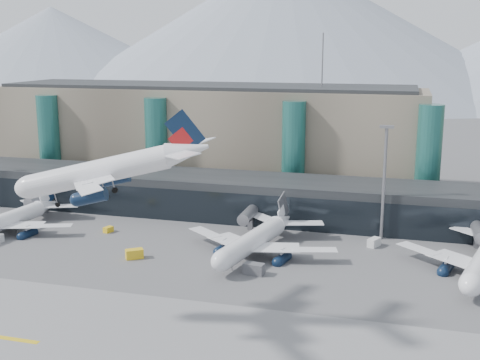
# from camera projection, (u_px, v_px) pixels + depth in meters

# --- Properties ---
(ground) EXTENTS (900.00, 900.00, 0.00)m
(ground) POSITION_uv_depth(u_px,v_px,m) (179.00, 313.00, 97.48)
(ground) COLOR #515154
(ground) RESTS_ON ground
(runway_strip) EXTENTS (400.00, 40.00, 0.04)m
(runway_strip) POSITION_uv_depth(u_px,v_px,m) (140.00, 358.00, 83.36)
(runway_strip) COLOR slate
(runway_strip) RESTS_ON ground
(runway_markings) EXTENTS (128.00, 1.00, 0.02)m
(runway_markings) POSITION_uv_depth(u_px,v_px,m) (140.00, 358.00, 83.35)
(runway_markings) COLOR gold
(runway_markings) RESTS_ON ground
(concourse) EXTENTS (170.00, 27.00, 10.00)m
(concourse) POSITION_uv_depth(u_px,v_px,m) (261.00, 198.00, 150.72)
(concourse) COLOR black
(concourse) RESTS_ON ground
(terminal_main) EXTENTS (130.00, 30.00, 31.00)m
(terminal_main) POSITION_uv_depth(u_px,v_px,m) (207.00, 135.00, 185.28)
(terminal_main) COLOR gray
(terminal_main) RESTS_ON ground
(teal_towers) EXTENTS (116.40, 19.40, 46.00)m
(teal_towers) POSITION_uv_depth(u_px,v_px,m) (223.00, 150.00, 167.95)
(teal_towers) COLOR #24665F
(teal_towers) RESTS_ON ground
(mountain_ridge) EXTENTS (910.00, 400.00, 110.00)m
(mountain_ridge) POSITION_uv_depth(u_px,v_px,m) (385.00, 41.00, 440.96)
(mountain_ridge) COLOR gray
(mountain_ridge) RESTS_ON ground
(lightmast_mid) EXTENTS (3.00, 1.20, 25.60)m
(lightmast_mid) POSITION_uv_depth(u_px,v_px,m) (384.00, 176.00, 131.74)
(lightmast_mid) COLOR slate
(lightmast_mid) RESTS_ON ground
(hero_jet) EXTENTS (31.36, 30.98, 10.13)m
(hero_jet) POSITION_uv_depth(u_px,v_px,m) (117.00, 163.00, 87.58)
(hero_jet) COLOR white
(hero_jet) RESTS_ON ground
(jet_parked_left) EXTENTS (32.83, 32.62, 10.63)m
(jet_parked_left) POSITION_uv_depth(u_px,v_px,m) (15.00, 213.00, 140.81)
(jet_parked_left) COLOR white
(jet_parked_left) RESTS_ON ground
(jet_parked_mid) EXTENTS (35.23, 35.99, 11.59)m
(jet_parked_mid) POSITION_uv_depth(u_px,v_px,m) (259.00, 232.00, 125.58)
(jet_parked_mid) COLOR white
(jet_parked_mid) RESTS_ON ground
(veh_b) EXTENTS (1.95, 2.54, 1.29)m
(veh_b) POSITION_uv_depth(u_px,v_px,m) (108.00, 229.00, 139.53)
(veh_b) COLOR gold
(veh_b) RESTS_ON ground
(veh_c) EXTENTS (4.10, 2.51, 2.15)m
(veh_c) POSITION_uv_depth(u_px,v_px,m) (254.00, 269.00, 113.68)
(veh_c) COLOR #4C4C51
(veh_c) RESTS_ON ground
(veh_d) EXTENTS (2.93, 3.63, 1.83)m
(veh_d) POSITION_uv_depth(u_px,v_px,m) (374.00, 242.00, 129.53)
(veh_d) COLOR silver
(veh_d) RESTS_ON ground
(veh_f) EXTENTS (2.51, 3.33, 1.66)m
(veh_f) POSITION_uv_depth(u_px,v_px,m) (10.00, 225.00, 142.65)
(veh_f) COLOR #4C4C51
(veh_f) RESTS_ON ground
(veh_h) EXTENTS (3.93, 3.51, 1.93)m
(veh_h) POSITION_uv_depth(u_px,v_px,m) (134.00, 254.00, 122.24)
(veh_h) COLOR gold
(veh_h) RESTS_ON ground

